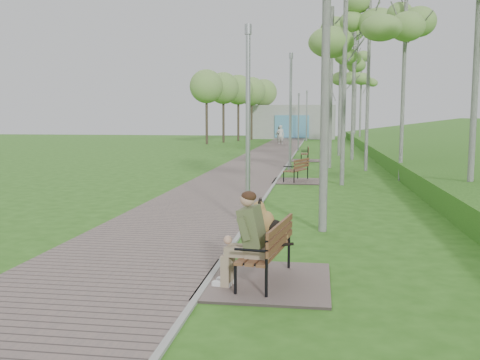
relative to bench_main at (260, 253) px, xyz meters
name	(u,v)px	position (x,y,z in m)	size (l,w,h in m)	color
ground	(255,213)	(-0.83, 6.15, -0.50)	(120.00, 120.00, 0.00)	#2C5E17
walkway	(267,156)	(-2.58, 27.65, -0.48)	(3.50, 67.00, 0.04)	#6F5E5A
kerb	(293,156)	(-0.83, 27.65, -0.47)	(0.10, 67.00, 0.05)	#999993
building_north	(293,122)	(-2.33, 57.13, 1.50)	(10.00, 5.20, 4.00)	#9E9E99
bench_main	(260,253)	(0.00, 0.00, 0.00)	(2.02, 2.25, 1.76)	#6F5E5A
bench_second	(296,176)	(-0.02, 13.56, -0.28)	(1.91, 2.12, 1.17)	#6F5E5A
bench_third	(305,158)	(0.04, 23.93, -0.31)	(1.72, 1.91, 1.05)	#6F5E5A
lamp_post_near	(248,135)	(-0.77, 4.29, 1.73)	(0.18, 0.18, 4.77)	#A3A6AB
lamp_post_second	(290,116)	(-0.54, 18.39, 2.18)	(0.22, 0.22, 5.74)	#A3A6AB
lamp_post_third	(298,124)	(-0.74, 33.75, 1.58)	(0.17, 0.17, 4.45)	#A3A6AB
lamp_post_far	(307,117)	(-0.54, 51.07, 2.05)	(0.21, 0.21, 5.47)	#A3A6AB
pedestrian_near	(281,135)	(-2.75, 42.38, 0.43)	(0.68, 0.44, 1.86)	white
pedestrian_far	(279,135)	(-3.12, 45.35, 0.33)	(0.81, 0.63, 1.66)	gray
birch_near_a	(346,5)	(1.79, 12.70, 6.30)	(2.63, 2.63, 8.66)	silver
birch_near_b	(406,10)	(4.24, 14.47, 6.39)	(2.30, 2.30, 8.78)	silver
birch_mid_a	(332,37)	(1.42, 19.72, 6.15)	(2.80, 2.80, 8.46)	silver
birch_mid_c	(355,29)	(2.90, 25.31, 7.35)	(2.94, 2.94, 10.00)	silver
birch_far_a	(346,40)	(2.62, 30.99, 7.49)	(2.49, 2.49, 10.18)	silver
birch_far_b	(341,68)	(2.21, 28.70, 5.36)	(2.41, 2.41, 7.46)	silver
birch_far_c	(361,74)	(4.57, 42.23, 5.98)	(2.28, 2.28, 8.25)	silver
birch_distant_b	(356,60)	(4.62, 50.61, 8.15)	(2.72, 2.72, 11.02)	silver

